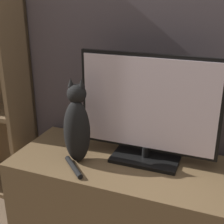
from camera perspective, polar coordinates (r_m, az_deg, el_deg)
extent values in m
cube|color=#564C51|center=(1.80, 9.79, 17.62)|extent=(4.80, 0.05, 2.60)
cube|color=brown|center=(1.87, 5.54, -16.58)|extent=(1.49, 0.56, 0.52)
cube|color=black|center=(1.79, 6.16, -8.32)|extent=(0.37, 0.22, 0.02)
cylinder|color=black|center=(1.77, 6.21, -7.18)|extent=(0.04, 0.04, 0.06)
cube|color=black|center=(1.66, 6.66, 1.48)|extent=(0.76, 0.02, 0.53)
cube|color=silver|center=(1.65, 6.53, 1.33)|extent=(0.72, 0.01, 0.50)
ellipsoid|color=black|center=(1.70, -6.43, -3.61)|extent=(0.17, 0.16, 0.36)
ellipsoid|color=silver|center=(1.75, -6.00, -3.50)|extent=(0.09, 0.06, 0.20)
sphere|color=black|center=(1.65, -6.49, 3.32)|extent=(0.12, 0.12, 0.10)
cone|color=black|center=(1.64, -7.55, 5.42)|extent=(0.04, 0.04, 0.04)
cone|color=black|center=(1.62, -5.59, 5.35)|extent=(0.04, 0.04, 0.04)
cylinder|color=black|center=(1.70, -7.04, -9.95)|extent=(0.18, 0.17, 0.03)
cube|color=brown|center=(2.09, -17.04, 7.19)|extent=(0.03, 0.28, 1.86)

